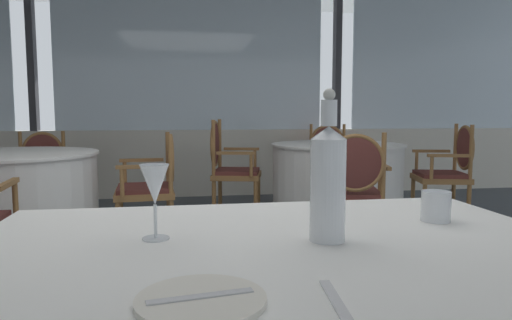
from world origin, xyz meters
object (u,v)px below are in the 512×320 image
Objects in this scene: dining_chair_1_0 at (450,166)px; water_tumbler at (436,206)px; side_plate at (201,300)px; water_bottle at (328,180)px; dining_chair_1_2 at (228,162)px; dining_chair_1_3 at (353,184)px; wine_glass at (155,187)px; dining_chair_0_2 at (155,179)px; dining_chair_0_3 at (41,169)px; dining_chair_1_1 at (328,156)px.

water_tumbler is at bearing 70.49° from dining_chair_1_0.
side_plate is 0.46m from water_bottle.
water_bottle reaches higher than dining_chair_1_2.
dining_chair_1_3 is at bearing -44.85° from dining_chair_1_2.
wine_glass is at bearing 61.69° from dining_chair_1_0.
water_bottle is 0.41m from wine_glass.
dining_chair_1_2 is 1.08× the size of dining_chair_1_3.
dining_chair_1_3 is at bearing 155.41° from dining_chair_0_2.
dining_chair_1_1 is (3.11, 0.54, 0.03)m from dining_chair_0_3.
side_plate is 4.94m from dining_chair_1_1.
side_plate is 3.86m from dining_chair_1_2.
water_tumbler is (0.36, 0.14, -0.10)m from water_bottle.
wine_glass reaches higher than dining_chair_0_2.
dining_chair_0_2 is at bearing 101.28° from water_bottle.
water_bottle is at bearing 67.04° from dining_chair_1_0.
wine_glass is at bearing 103.01° from side_plate.
dining_chair_1_2 is (0.42, 3.84, -0.19)m from side_plate.
water_tumbler is 4.31m from dining_chair_1_1.
dining_chair_1_3 is (0.81, -1.29, -0.05)m from dining_chair_1_2.
dining_chair_1_1 reaches higher than side_plate.
dining_chair_1_2 reaches higher than dining_chair_1_1.
side_plate is 1.17× the size of wine_glass.
dining_chair_1_2 is at bearing 88.18° from water_bottle.
side_plate is 0.59× the size of water_bottle.
dining_chair_0_3 is 3.16m from dining_chair_1_1.
dining_chair_1_1 is 1.52m from dining_chair_1_2.
water_bottle reaches higher than dining_chair_1_0.
dining_chair_1_0 reaches higher than dining_chair_0_3.
dining_chair_0_3 is 0.88× the size of dining_chair_1_2.
dining_chair_0_3 is at bearing -67.01° from dining_chair_1_1.
dining_chair_1_0 is at bearing 45.11° from dining_chair_1_1.
dining_chair_0_3 is at bearing 119.68° from water_tumbler.
side_plate is at bearing -7.21° from dining_chair_1_1.
wine_glass is (-0.09, 0.39, 0.12)m from side_plate.
dining_chair_0_2 is at bearing -118.95° from dining_chair_1_2.
water_tumbler is 3.44m from dining_chair_1_0.
water_tumbler is at bearing -0.97° from dining_chair_1_1.
water_tumbler is (0.76, 0.07, -0.08)m from wine_glass.
dining_chair_0_3 is 3.98m from dining_chair_1_0.
water_bottle reaches higher than dining_chair_0_3.
dining_chair_0_3 is 0.92× the size of dining_chair_1_0.
water_bottle reaches higher than water_tumbler.
wine_glass is 2.15× the size of water_tumbler.
dining_chair_0_3 is 0.95× the size of dining_chair_1_3.
dining_chair_1_2 is (0.11, 3.52, -0.33)m from water_bottle.
side_plate is at bearing 167.34° from dining_chair_1_3.
dining_chair_1_2 is at bearing -136.24° from dining_chair_0_2.
dining_chair_0_3 is (-1.71, 3.77, -0.39)m from water_bottle.
water_tumbler reaches higher than side_plate.
dining_chair_1_0 is 0.96× the size of dining_chair_1_2.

